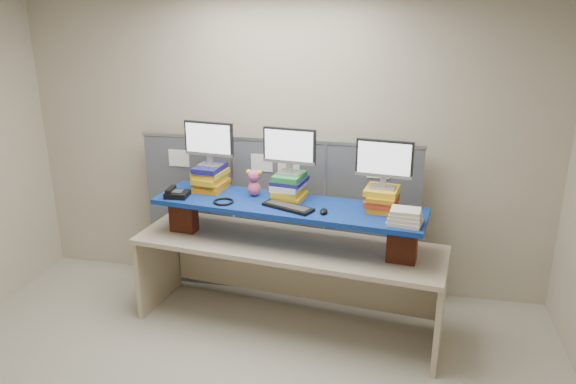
% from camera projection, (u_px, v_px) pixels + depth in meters
% --- Properties ---
extents(room, '(5.00, 4.00, 2.80)m').
position_uv_depth(room, '(215.00, 227.00, 3.41)').
color(room, '#BAAF99').
rests_on(room, ground).
extents(cubicle_partition, '(2.60, 0.06, 1.53)m').
position_uv_depth(cubicle_partition, '(279.00, 217.00, 5.27)').
color(cubicle_partition, '#464A52').
rests_on(cubicle_partition, ground).
extents(desk, '(2.66, 1.07, 0.79)m').
position_uv_depth(desk, '(288.00, 260.00, 4.73)').
color(desk, '#B6A78B').
rests_on(desk, ground).
extents(brick_pier_left, '(0.24, 0.15, 0.31)m').
position_uv_depth(brick_pier_left, '(184.00, 214.00, 4.87)').
color(brick_pier_left, maroon).
rests_on(brick_pier_left, desk).
extents(brick_pier_right, '(0.24, 0.15, 0.31)m').
position_uv_depth(brick_pier_right, '(402.00, 243.00, 4.29)').
color(brick_pier_right, maroon).
rests_on(brick_pier_right, desk).
extents(blue_board, '(2.28, 0.83, 0.04)m').
position_uv_depth(blue_board, '(288.00, 206.00, 4.57)').
color(blue_board, navy).
rests_on(blue_board, brick_pier_left).
extents(book_stack_left, '(0.29, 0.34, 0.22)m').
position_uv_depth(book_stack_left, '(211.00, 178.00, 4.87)').
color(book_stack_left, '#C77B12').
rests_on(book_stack_left, blue_board).
extents(book_stack_center, '(0.29, 0.33, 0.22)m').
position_uv_depth(book_stack_center, '(289.00, 186.00, 4.65)').
color(book_stack_center, gold).
rests_on(book_stack_center, blue_board).
extents(book_stack_right, '(0.28, 0.32, 0.18)m').
position_uv_depth(book_stack_right, '(382.00, 199.00, 4.42)').
color(book_stack_right, '#C77B12').
rests_on(book_stack_right, blue_board).
extents(monitor_left, '(0.44, 0.15, 0.38)m').
position_uv_depth(monitor_left, '(209.00, 141.00, 4.76)').
color(monitor_left, '#9B9A9F').
rests_on(monitor_left, book_stack_left).
extents(monitor_center, '(0.44, 0.15, 0.38)m').
position_uv_depth(monitor_center, '(289.00, 148.00, 4.54)').
color(monitor_center, '#9B9A9F').
rests_on(monitor_center, book_stack_center).
extents(monitor_right, '(0.44, 0.15, 0.38)m').
position_uv_depth(monitor_right, '(384.00, 161.00, 4.31)').
color(monitor_right, '#9B9A9F').
rests_on(monitor_right, book_stack_right).
extents(keyboard, '(0.44, 0.30, 0.03)m').
position_uv_depth(keyboard, '(288.00, 207.00, 4.46)').
color(keyboard, black).
rests_on(keyboard, blue_board).
extents(mouse, '(0.06, 0.11, 0.03)m').
position_uv_depth(mouse, '(324.00, 211.00, 4.36)').
color(mouse, black).
rests_on(mouse, blue_board).
extents(desk_phone, '(0.19, 0.18, 0.08)m').
position_uv_depth(desk_phone, '(176.00, 193.00, 4.71)').
color(desk_phone, black).
rests_on(desk_phone, blue_board).
extents(headset, '(0.19, 0.19, 0.02)m').
position_uv_depth(headset, '(223.00, 202.00, 4.58)').
color(headset, black).
rests_on(headset, blue_board).
extents(plush_toy, '(0.13, 0.10, 0.23)m').
position_uv_depth(plush_toy, '(254.00, 183.00, 4.71)').
color(plush_toy, '#CF4E7C').
rests_on(plush_toy, blue_board).
extents(binder_stack, '(0.27, 0.23, 0.12)m').
position_uv_depth(binder_stack, '(405.00, 217.00, 4.14)').
color(binder_stack, beige).
rests_on(binder_stack, blue_board).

